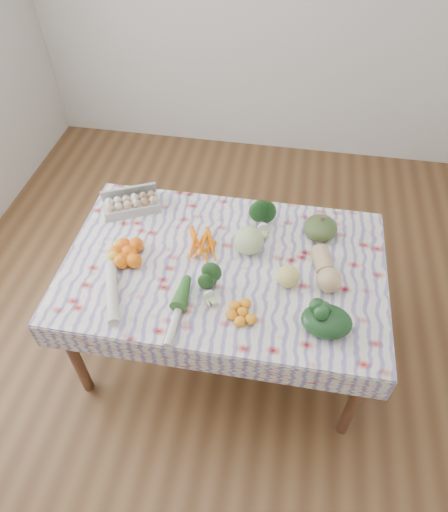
{
  "coord_description": "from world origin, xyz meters",
  "views": [
    {
      "loc": [
        0.27,
        -1.55,
        2.53
      ],
      "look_at": [
        0.0,
        0.0,
        0.82
      ],
      "focal_mm": 32.0,
      "sensor_mm": 36.0,
      "label": 1
    }
  ],
  "objects_px": {
    "egg_carton": "(132,206)",
    "kabocha_squash": "(321,228)",
    "grapefruit": "(288,276)",
    "cabbage": "(249,241)",
    "dining_table": "(224,274)",
    "butternut_squash": "(326,268)"
  },
  "relations": [
    {
      "from": "butternut_squash",
      "to": "grapefruit",
      "type": "xyz_separation_m",
      "value": [
        -0.18,
        -0.08,
        -0.0
      ]
    },
    {
      "from": "kabocha_squash",
      "to": "grapefruit",
      "type": "xyz_separation_m",
      "value": [
        -0.15,
        -0.37,
        -0.0
      ]
    },
    {
      "from": "cabbage",
      "to": "butternut_squash",
      "type": "bearing_deg",
      "value": -15.01
    },
    {
      "from": "egg_carton",
      "to": "kabocha_squash",
      "type": "bearing_deg",
      "value": -26.74
    },
    {
      "from": "dining_table",
      "to": "grapefruit",
      "type": "height_order",
      "value": "grapefruit"
    },
    {
      "from": "egg_carton",
      "to": "cabbage",
      "type": "relative_size",
      "value": 2.04
    },
    {
      "from": "kabocha_squash",
      "to": "cabbage",
      "type": "distance_m",
      "value": 0.41
    },
    {
      "from": "dining_table",
      "to": "egg_carton",
      "type": "height_order",
      "value": "egg_carton"
    },
    {
      "from": "dining_table",
      "to": "kabocha_squash",
      "type": "relative_size",
      "value": 8.88
    },
    {
      "from": "egg_carton",
      "to": "kabocha_squash",
      "type": "xyz_separation_m",
      "value": [
        1.07,
        -0.02,
        0.02
      ]
    },
    {
      "from": "egg_carton",
      "to": "cabbage",
      "type": "xyz_separation_m",
      "value": [
        0.7,
        -0.2,
        0.04
      ]
    },
    {
      "from": "cabbage",
      "to": "grapefruit",
      "type": "distance_m",
      "value": 0.29
    },
    {
      "from": "butternut_squash",
      "to": "egg_carton",
      "type": "bearing_deg",
      "value": 150.41
    },
    {
      "from": "dining_table",
      "to": "kabocha_squash",
      "type": "distance_m",
      "value": 0.58
    },
    {
      "from": "dining_table",
      "to": "butternut_squash",
      "type": "height_order",
      "value": "butternut_squash"
    },
    {
      "from": "dining_table",
      "to": "cabbage",
      "type": "relative_size",
      "value": 10.26
    },
    {
      "from": "egg_carton",
      "to": "grapefruit",
      "type": "distance_m",
      "value": 1.0
    },
    {
      "from": "egg_carton",
      "to": "butternut_squash",
      "type": "distance_m",
      "value": 1.14
    },
    {
      "from": "kabocha_squash",
      "to": "butternut_squash",
      "type": "height_order",
      "value": "butternut_squash"
    },
    {
      "from": "dining_table",
      "to": "egg_carton",
      "type": "distance_m",
      "value": 0.68
    },
    {
      "from": "kabocha_squash",
      "to": "butternut_squash",
      "type": "relative_size",
      "value": 0.68
    },
    {
      "from": "dining_table",
      "to": "butternut_squash",
      "type": "distance_m",
      "value": 0.53
    }
  ]
}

